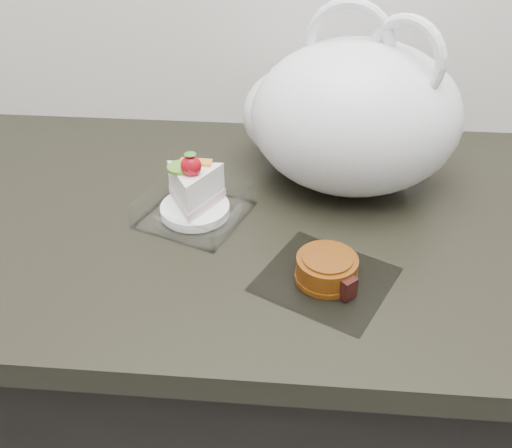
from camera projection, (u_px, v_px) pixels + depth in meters
counter at (285, 399)px, 1.13m from camera, size 2.04×0.64×0.90m
cake_tray at (194, 199)px, 0.85m from camera, size 0.18×0.18×0.11m
mooncake_wrap at (327, 271)px, 0.74m from camera, size 0.21×0.21×0.04m
plastic_bag at (344, 116)px, 0.88m from camera, size 0.40×0.36×0.30m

